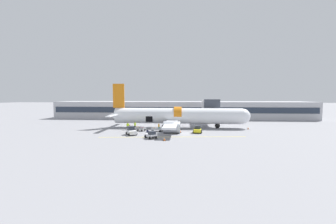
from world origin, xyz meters
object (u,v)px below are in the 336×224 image
baggage_tug_lead (197,130)px  suitcase_on_tarmac_upright (148,131)px  ground_crew_driver (135,125)px  ground_crew_loader_b (130,128)px  ground_crew_supervisor (128,126)px  baggage_tug_rear (151,135)px  baggage_cart_queued (157,130)px  airplane (176,116)px  baggage_tug_mid (131,131)px  ground_crew_loader_a (159,126)px  baggage_cart_loading (140,129)px  suitcase_on_tarmac_spare (134,131)px

baggage_tug_lead → suitcase_on_tarmac_upright: size_ratio=4.23×
baggage_tug_lead → ground_crew_driver: bearing=164.8°
ground_crew_loader_b → suitcase_on_tarmac_upright: ground_crew_loader_b is taller
ground_crew_loader_b → ground_crew_supervisor: size_ratio=0.92×
baggage_tug_rear → baggage_cart_queued: size_ratio=0.84×
suitcase_on_tarmac_upright → baggage_tug_lead: bearing=1.4°
airplane → baggage_cart_queued: bearing=-124.4°
baggage_tug_lead → baggage_cart_queued: 9.25m
baggage_tug_mid → ground_crew_loader_a: baggage_tug_mid is taller
ground_crew_supervisor → ground_crew_loader_b: bearing=-67.1°
baggage_cart_loading → ground_crew_loader_a: size_ratio=2.30×
baggage_tug_mid → ground_crew_loader_a: size_ratio=1.98×
baggage_cart_loading → ground_crew_loader_b: 2.88m
airplane → baggage_cart_queued: airplane is taller
airplane → ground_crew_driver: airplane is taller
baggage_cart_queued → ground_crew_driver: ground_crew_driver is taller
baggage_tug_mid → suitcase_on_tarmac_upright: 4.27m
baggage_cart_loading → baggage_cart_queued: bearing=-10.1°
baggage_cart_loading → ground_crew_driver: ground_crew_driver is taller
baggage_cart_loading → ground_crew_supervisor: bearing=163.1°
airplane → ground_crew_loader_a: (-4.02, -3.75, -2.12)m
ground_crew_supervisor → baggage_tug_rear: bearing=-53.2°
baggage_tug_lead → ground_crew_supervisor: size_ratio=1.37×
baggage_tug_mid → ground_crew_loader_b: size_ratio=1.86×
baggage_cart_queued → suitcase_on_tarmac_upright: (-1.89, -1.38, -0.19)m
ground_crew_loader_b → airplane: bearing=36.9°
baggage_cart_queued → ground_crew_loader_b: bearing=-166.3°
baggage_tug_lead → baggage_cart_loading: bearing=172.2°
baggage_tug_rear → ground_crew_loader_b: size_ratio=1.69×
baggage_cart_queued → suitcase_on_tarmac_spare: baggage_cart_queued is taller
baggage_tug_mid → baggage_cart_queued: size_ratio=0.92×
baggage_cart_queued → ground_crew_supervisor: bearing=166.9°
suitcase_on_tarmac_upright → ground_crew_supervisor: bearing=150.1°
baggage_tug_lead → suitcase_on_tarmac_spare: bearing=-177.4°
ground_crew_driver → baggage_tug_mid: bearing=-82.6°
baggage_tug_mid → baggage_cart_loading: (0.77, 5.17, -0.28)m
baggage_tug_rear → ground_crew_loader_b: 8.60m
airplane → ground_crew_supervisor: bearing=-158.7°
baggage_tug_mid → ground_crew_loader_a: 8.46m
suitcase_on_tarmac_spare → ground_crew_loader_a: bearing=39.1°
ground_crew_loader_a → suitcase_on_tarmac_spare: size_ratio=1.92×
baggage_tug_rear → ground_crew_loader_a: 10.19m
airplane → baggage_tug_lead: airplane is taller
baggage_cart_loading → ground_crew_driver: 2.88m
ground_crew_supervisor → suitcase_on_tarmac_spare: bearing=-55.8°
ground_crew_supervisor → suitcase_on_tarmac_upright: (5.32, -3.06, -0.72)m
baggage_cart_queued → ground_crew_loader_a: size_ratio=2.15×
airplane → baggage_tug_mid: size_ratio=11.59×
baggage_tug_lead → suitcase_on_tarmac_upright: 11.08m
baggage_tug_rear → ground_crew_driver: size_ratio=1.56×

